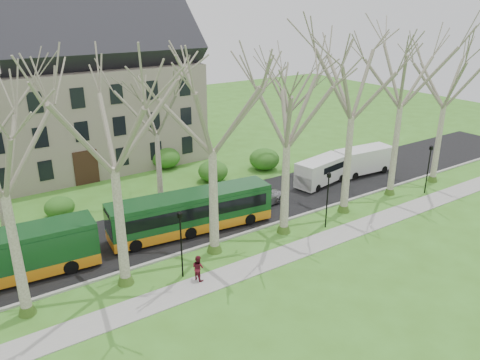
# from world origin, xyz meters

# --- Properties ---
(ground) EXTENTS (120.00, 120.00, 0.00)m
(ground) POSITION_xyz_m (0.00, 0.00, 0.00)
(ground) COLOR #3D7421
(ground) RESTS_ON ground
(sidewalk) EXTENTS (70.00, 2.00, 0.06)m
(sidewalk) POSITION_xyz_m (0.00, -2.50, 0.03)
(sidewalk) COLOR gray
(sidewalk) RESTS_ON ground
(road) EXTENTS (80.00, 8.00, 0.06)m
(road) POSITION_xyz_m (0.00, 5.50, 0.03)
(road) COLOR black
(road) RESTS_ON ground
(curb) EXTENTS (80.00, 0.25, 0.14)m
(curb) POSITION_xyz_m (0.00, 1.50, 0.07)
(curb) COLOR #A5A39E
(curb) RESTS_ON ground
(building) EXTENTS (26.50, 12.20, 16.00)m
(building) POSITION_xyz_m (-6.00, 24.00, 8.07)
(building) COLOR gray
(building) RESTS_ON ground
(tree_row_verge) EXTENTS (49.00, 7.00, 14.00)m
(tree_row_verge) POSITION_xyz_m (0.00, 0.30, 7.00)
(tree_row_verge) COLOR gray
(tree_row_verge) RESTS_ON ground
(tree_row_far) EXTENTS (33.00, 7.00, 12.00)m
(tree_row_far) POSITION_xyz_m (-1.33, 11.00, 6.00)
(tree_row_far) COLOR gray
(tree_row_far) RESTS_ON ground
(lamp_row) EXTENTS (36.22, 0.22, 4.30)m
(lamp_row) POSITION_xyz_m (-0.00, -1.00, 2.57)
(lamp_row) COLOR black
(lamp_row) RESTS_ON ground
(hedges) EXTENTS (30.60, 8.60, 2.00)m
(hedges) POSITION_xyz_m (-4.67, 14.00, 1.00)
(hedges) COLOR #235217
(hedges) RESTS_ON ground
(bus_follow) EXTENTS (12.24, 3.84, 3.01)m
(bus_follow) POSITION_xyz_m (-2.57, 4.07, 1.56)
(bus_follow) COLOR #12421C
(bus_follow) RESTS_ON road
(sedan) EXTENTS (5.36, 2.90, 1.47)m
(sedan) POSITION_xyz_m (4.13, 4.90, 0.80)
(sedan) COLOR #9F9FA3
(sedan) RESTS_ON road
(van_a) EXTENTS (5.83, 2.99, 2.42)m
(van_a) POSITION_xyz_m (11.81, 5.67, 1.27)
(van_a) COLOR silver
(van_a) RESTS_ON road
(van_b) EXTENTS (6.02, 2.64, 2.55)m
(van_b) POSITION_xyz_m (17.22, 5.53, 1.34)
(van_b) COLOR silver
(van_b) RESTS_ON road
(pedestrian_b) EXTENTS (0.79, 0.92, 1.62)m
(pedestrian_b) POSITION_xyz_m (-5.41, -1.91, 0.87)
(pedestrian_b) COLOR maroon
(pedestrian_b) RESTS_ON sidewalk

